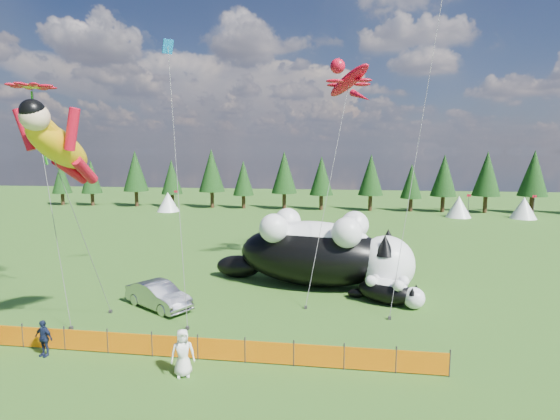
{
  "coord_description": "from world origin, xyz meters",
  "views": [
    {
      "loc": [
        6.8,
        -19.49,
        8.57
      ],
      "look_at": [
        3.44,
        4.0,
        5.39
      ],
      "focal_mm": 28.0,
      "sensor_mm": 36.0,
      "label": 1
    }
  ],
  "objects": [
    {
      "name": "safety_fence",
      "position": [
        0.0,
        -3.0,
        0.5
      ],
      "size": [
        22.06,
        0.06,
        1.1
      ],
      "color": "#262626",
      "rests_on": "ground"
    },
    {
      "name": "superhero_kite",
      "position": [
        -5.04,
        -2.49,
        8.8
      ],
      "size": [
        4.02,
        6.17,
        11.16
      ],
      "color": "#DFA50B",
      "rests_on": "ground"
    },
    {
      "name": "cat_large",
      "position": [
        5.58,
        7.89,
        2.25
      ],
      "size": [
        13.07,
        6.32,
        4.75
      ],
      "rotation": [
        0.0,
        0.0,
        -0.18
      ],
      "color": "black",
      "rests_on": "ground"
    },
    {
      "name": "cat_small",
      "position": [
        9.57,
        4.97,
        0.77
      ],
      "size": [
        4.24,
        2.83,
        1.62
      ],
      "rotation": [
        0.0,
        0.0,
        -0.43
      ],
      "color": "black",
      "rests_on": "ground"
    },
    {
      "name": "spectator_e",
      "position": [
        0.87,
        -4.36,
        0.93
      ],
      "size": [
        1.06,
        0.86,
        1.86
      ],
      "primitive_type": "imported",
      "rotation": [
        0.0,
        0.0,
        0.34
      ],
      "color": "white",
      "rests_on": "ground"
    },
    {
      "name": "car",
      "position": [
        -3.12,
        2.53,
        0.71
      ],
      "size": [
        4.48,
        3.54,
        1.43
      ],
      "primitive_type": "imported",
      "rotation": [
        0.0,
        0.0,
        1.02
      ],
      "color": "#A6A6AA",
      "rests_on": "ground"
    },
    {
      "name": "ground",
      "position": [
        0.0,
        0.0,
        0.0
      ],
      "size": [
        160.0,
        160.0,
        0.0
      ],
      "primitive_type": "plane",
      "color": "#12390A",
      "rests_on": "ground"
    },
    {
      "name": "diamond_kite_a",
      "position": [
        -3.35,
        5.65,
        14.11
      ],
      "size": [
        3.51,
        6.53,
        16.08
      ],
      "color": "blue",
      "rests_on": "ground"
    },
    {
      "name": "tree_line",
      "position": [
        0.0,
        45.0,
        4.0
      ],
      "size": [
        90.0,
        4.0,
        8.0
      ],
      "primitive_type": null,
      "color": "black",
      "rests_on": "ground"
    },
    {
      "name": "spectator_c",
      "position": [
        -5.54,
        -3.6,
        0.79
      ],
      "size": [
        1.0,
        0.66,
        1.57
      ],
      "primitive_type": "imported",
      "rotation": [
        0.0,
        0.0,
        -0.22
      ],
      "color": "#151E3A",
      "rests_on": "ground"
    },
    {
      "name": "festival_tents",
      "position": [
        11.0,
        40.0,
        1.4
      ],
      "size": [
        50.0,
        3.2,
        2.8
      ],
      "primitive_type": null,
      "color": "white",
      "rests_on": "ground"
    },
    {
      "name": "gecko_kite",
      "position": [
        7.11,
        11.7,
        13.38
      ],
      "size": [
        6.18,
        11.76,
        15.73
      ],
      "color": "red",
      "rests_on": "ground"
    },
    {
      "name": "flower_kite",
      "position": [
        -9.53,
        2.06,
        11.83
      ],
      "size": [
        4.96,
        4.52,
        12.69
      ],
      "color": "red",
      "rests_on": "ground"
    }
  ]
}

